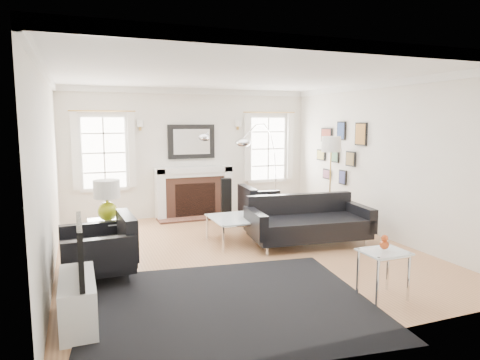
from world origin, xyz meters
name	(u,v)px	position (x,y,z in m)	size (l,w,h in m)	color
floor	(240,252)	(0.00, 0.00, 0.00)	(6.00, 6.00, 0.00)	#A97046
back_wall	(191,153)	(0.00, 3.00, 1.40)	(5.50, 0.04, 2.80)	white
front_wall	(357,197)	(0.00, -3.00, 1.40)	(5.50, 0.04, 2.80)	white
left_wall	(48,173)	(-2.75, 0.00, 1.40)	(0.04, 6.00, 2.80)	white
right_wall	(382,160)	(2.75, 0.00, 1.40)	(0.04, 6.00, 2.80)	white
ceiling	(240,74)	(0.00, 0.00, 2.80)	(5.50, 6.00, 0.02)	white
crown_molding	(240,79)	(0.00, 0.00, 2.74)	(5.50, 6.00, 0.12)	white
fireplace	(194,192)	(0.00, 2.79, 0.54)	(1.70, 0.69, 1.11)	white
mantel_mirror	(191,142)	(0.00, 2.95, 1.65)	(1.05, 0.07, 0.75)	black
window_left	(104,153)	(-1.85, 2.95, 1.46)	(1.24, 0.15, 1.62)	white
window_right	(268,148)	(1.85, 2.95, 1.46)	(1.24, 0.15, 1.62)	white
gallery_wall	(339,149)	(2.72, 1.30, 1.53)	(0.04, 1.73, 1.29)	black
tv_unit	(78,293)	(-2.44, -1.70, 0.33)	(0.35, 1.00, 1.09)	white
area_rug	(229,305)	(-0.84, -1.84, 0.01)	(3.24, 2.70, 0.01)	black
sofa	(307,223)	(1.26, 0.04, 0.37)	(2.15, 1.16, 0.67)	black
armchair_left	(102,250)	(-2.13, -0.39, 0.39)	(0.98, 1.08, 0.70)	black
armchair_right	(263,208)	(1.03, 1.39, 0.38)	(1.00, 1.09, 0.68)	black
coffee_table	(239,219)	(0.21, 0.57, 0.40)	(0.98, 0.98, 0.43)	silver
side_table_left	(108,228)	(-2.00, 0.28, 0.51)	(0.57, 0.57, 0.63)	silver
nesting_table	(384,261)	(0.94, -2.30, 0.46)	(0.52, 0.44, 0.58)	silver
gourd_lamp	(107,197)	(-2.00, 0.28, 0.98)	(0.38, 0.38, 0.61)	#A9B716
orange_vase	(384,243)	(0.94, -2.30, 0.67)	(0.11, 0.11, 0.18)	#BB4317
arc_floor_lamp	(261,166)	(1.30, 2.12, 1.15)	(1.50, 1.39, 2.12)	white
stick_floor_lamp	(331,149)	(2.20, 0.82, 1.56)	(0.37, 0.37, 1.81)	#C29243
speaker_tower	(226,203)	(0.36, 1.68, 0.49)	(0.19, 0.19, 0.97)	black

